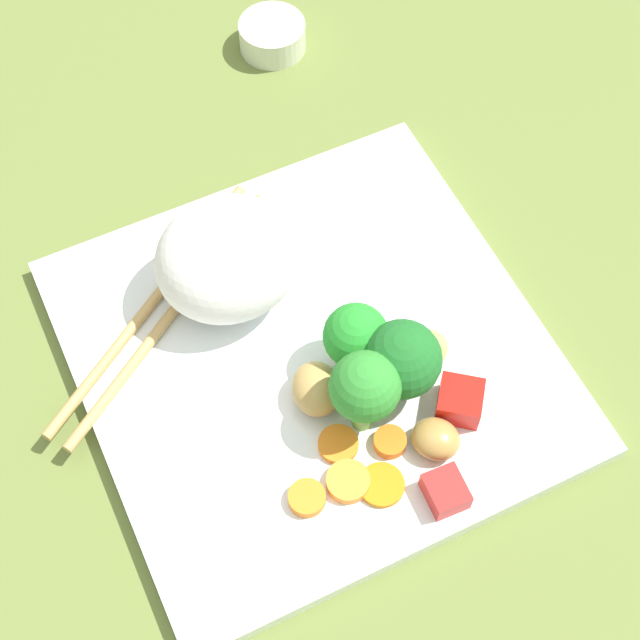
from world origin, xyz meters
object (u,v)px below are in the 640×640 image
Objects in this scene: rice_mound at (228,259)px; sauce_cup at (272,36)px; chopstick_pair at (161,310)px; square_plate at (312,356)px; carrot_slice_0 at (390,442)px; broccoli_floret_1 at (402,360)px.

sauce_cup is (11.70, 20.58, -3.71)cm from rice_mound.
square_plate is at bearing 104.07° from chopstick_pair.
carrot_slice_0 is at bearing -101.58° from sauce_cup.
chopstick_pair is (-7.84, 6.79, 0.99)cm from square_plate.
carrot_slice_0 is at bearing 87.90° from chopstick_pair.
carrot_slice_0 is (1.65, -7.86, 1.01)cm from square_plate.
rice_mound is 1.81× the size of sauce_cup.
rice_mound is 13.00cm from broccoli_floret_1.
broccoli_floret_1 is 0.32× the size of chopstick_pair.
chopstick_pair is 26.26cm from sauce_cup.
rice_mound is (-2.89, 6.50, 4.28)cm from square_plate.
rice_mound is 15.42cm from carrot_slice_0.
rice_mound reaches higher than chopstick_pair.
carrot_slice_0 is 0.10× the size of chopstick_pair.
square_plate is 10.41cm from chopstick_pair.
broccoli_floret_1 reaches higher than carrot_slice_0.
carrot_slice_0 is 0.39× the size of sauce_cup.
broccoli_floret_1 is at bearing -58.62° from rice_mound.
sauce_cup is at bearing 60.38° from rice_mound.
broccoli_floret_1 is at bearing 100.79° from chopstick_pair.
chopstick_pair is (-9.49, 14.65, -0.02)cm from carrot_slice_0.
square_plate is at bearing 101.88° from carrot_slice_0.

